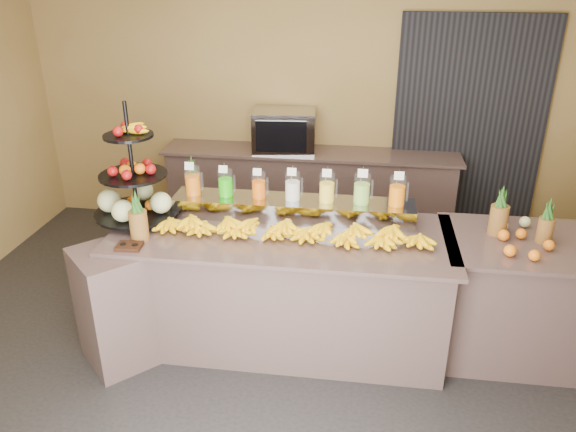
% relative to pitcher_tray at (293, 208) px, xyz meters
% --- Properties ---
extents(ground, '(6.00, 6.00, 0.00)m').
position_rel_pitcher_tray_xyz_m(ground, '(-0.04, -0.58, -1.01)').
color(ground, black).
rests_on(ground, ground).
extents(room_envelope, '(6.04, 5.02, 2.82)m').
position_rel_pitcher_tray_xyz_m(room_envelope, '(0.15, 0.21, 0.87)').
color(room_envelope, olive).
rests_on(room_envelope, ground).
extents(buffet_counter, '(2.75, 1.25, 0.93)m').
position_rel_pitcher_tray_xyz_m(buffet_counter, '(-0.15, -0.32, -0.54)').
color(buffet_counter, '#856460').
rests_on(buffet_counter, ground).
extents(right_counter, '(1.08, 0.88, 0.93)m').
position_rel_pitcher_tray_xyz_m(right_counter, '(1.66, -0.18, -0.54)').
color(right_counter, '#856460').
rests_on(right_counter, ground).
extents(back_ledge, '(3.10, 0.55, 0.93)m').
position_rel_pitcher_tray_xyz_m(back_ledge, '(-0.04, 1.67, -0.54)').
color(back_ledge, '#856460').
rests_on(back_ledge, ground).
extents(pitcher_tray, '(1.85, 0.30, 0.15)m').
position_rel_pitcher_tray_xyz_m(pitcher_tray, '(0.00, 0.00, 0.00)').
color(pitcher_tray, gray).
rests_on(pitcher_tray, buffet_counter).
extents(juice_pitcher_orange_a, '(0.12, 0.12, 0.29)m').
position_rel_pitcher_tray_xyz_m(juice_pitcher_orange_a, '(-0.78, -0.00, 0.17)').
color(juice_pitcher_orange_a, silver).
rests_on(juice_pitcher_orange_a, pitcher_tray).
extents(juice_pitcher_green, '(0.11, 0.12, 0.28)m').
position_rel_pitcher_tray_xyz_m(juice_pitcher_green, '(-0.52, -0.00, 0.17)').
color(juice_pitcher_green, silver).
rests_on(juice_pitcher_green, pitcher_tray).
extents(juice_pitcher_orange_b, '(0.11, 0.11, 0.26)m').
position_rel_pitcher_tray_xyz_m(juice_pitcher_orange_b, '(-0.26, -0.00, 0.16)').
color(juice_pitcher_orange_b, silver).
rests_on(juice_pitcher_orange_b, pitcher_tray).
extents(juice_pitcher_milk, '(0.12, 0.12, 0.28)m').
position_rel_pitcher_tray_xyz_m(juice_pitcher_milk, '(-0.00, -0.00, 0.17)').
color(juice_pitcher_milk, silver).
rests_on(juice_pitcher_milk, pitcher_tray).
extents(juice_pitcher_lemon, '(0.12, 0.12, 0.29)m').
position_rel_pitcher_tray_xyz_m(juice_pitcher_lemon, '(0.26, -0.00, 0.17)').
color(juice_pitcher_lemon, silver).
rests_on(juice_pitcher_lemon, pitcher_tray).
extents(juice_pitcher_lime, '(0.12, 0.13, 0.30)m').
position_rel_pitcher_tray_xyz_m(juice_pitcher_lime, '(0.52, -0.00, 0.18)').
color(juice_pitcher_lime, silver).
rests_on(juice_pitcher_lime, pitcher_tray).
extents(juice_pitcher_orange_c, '(0.12, 0.13, 0.29)m').
position_rel_pitcher_tray_xyz_m(juice_pitcher_orange_c, '(0.78, -0.00, 0.17)').
color(juice_pitcher_orange_c, silver).
rests_on(juice_pitcher_orange_c, pitcher_tray).
extents(banana_heap, '(2.06, 0.19, 0.17)m').
position_rel_pitcher_tray_xyz_m(banana_heap, '(0.02, -0.33, 0.00)').
color(banana_heap, yellow).
rests_on(banana_heap, buffet_counter).
extents(fruit_stand, '(0.70, 0.70, 0.91)m').
position_rel_pitcher_tray_xyz_m(fruit_stand, '(-1.14, -0.18, 0.16)').
color(fruit_stand, black).
rests_on(fruit_stand, buffet_counter).
extents(condiment_caddy, '(0.18, 0.14, 0.03)m').
position_rel_pitcher_tray_xyz_m(condiment_caddy, '(-1.05, -0.66, -0.06)').
color(condiment_caddy, black).
rests_on(condiment_caddy, buffet_counter).
extents(pineapple_left_a, '(0.13, 0.13, 0.38)m').
position_rel_pitcher_tray_xyz_m(pineapple_left_a, '(-1.02, -0.53, 0.06)').
color(pineapple_left_a, brown).
rests_on(pineapple_left_a, buffet_counter).
extents(pineapple_left_b, '(0.13, 0.13, 0.39)m').
position_rel_pitcher_tray_xyz_m(pineapple_left_b, '(-0.85, 0.22, 0.07)').
color(pineapple_left_b, brown).
rests_on(pineapple_left_b, buffet_counter).
extents(right_fruit_pile, '(0.41, 0.40, 0.22)m').
position_rel_pitcher_tray_xyz_m(right_fruit_pile, '(1.64, -0.21, -0.01)').
color(right_fruit_pile, brown).
rests_on(right_fruit_pile, right_counter).
extents(oven_warmer, '(0.67, 0.49, 0.42)m').
position_rel_pitcher_tray_xyz_m(oven_warmer, '(-0.31, 1.67, 0.14)').
color(oven_warmer, gray).
rests_on(oven_warmer, back_ledge).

